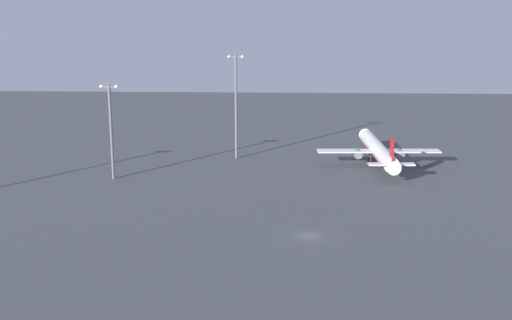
% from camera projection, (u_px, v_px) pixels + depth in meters
% --- Properties ---
extents(ground_plane, '(416.00, 416.00, 0.00)m').
position_uv_depth(ground_plane, '(310.00, 236.00, 119.88)').
color(ground_plane, '#424449').
extents(airplane_taxiway_distant, '(32.64, 41.95, 10.76)m').
position_uv_depth(airplane_taxiway_distant, '(378.00, 150.00, 173.14)').
color(airplane_taxiway_distant, silver).
rests_on(airplane_taxiway_distant, ground).
extents(apron_light_central, '(4.80, 0.90, 28.68)m').
position_uv_depth(apron_light_central, '(236.00, 101.00, 178.17)').
color(apron_light_central, slate).
rests_on(apron_light_central, ground).
extents(apron_light_west, '(4.80, 0.90, 23.26)m').
position_uv_depth(apron_light_west, '(111.00, 125.00, 157.11)').
color(apron_light_west, slate).
rests_on(apron_light_west, ground).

